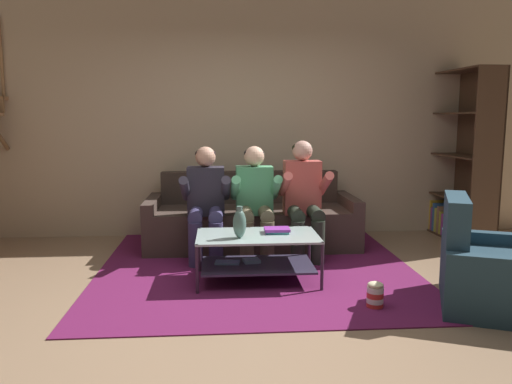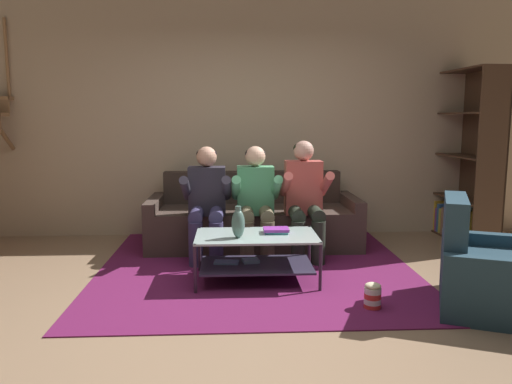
{
  "view_description": "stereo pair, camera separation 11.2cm",
  "coord_description": "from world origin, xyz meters",
  "px_view_note": "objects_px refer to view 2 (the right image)",
  "views": [
    {
      "loc": [
        -0.25,
        -3.75,
        1.45
      ],
      "look_at": [
        0.11,
        0.93,
        0.75
      ],
      "focal_mm": 35.0,
      "sensor_mm": 36.0,
      "label": 1
    },
    {
      "loc": [
        -0.13,
        -3.76,
        1.45
      ],
      "look_at": [
        0.11,
        0.93,
        0.75
      ],
      "focal_mm": 35.0,
      "sensor_mm": 36.0,
      "label": 2
    }
  ],
  "objects_px": {
    "person_seated_right": "(305,195)",
    "popcorn_tub": "(373,296)",
    "vase": "(238,223)",
    "armchair": "(494,275)",
    "book_stack": "(276,230)",
    "coffee_table": "(256,250)",
    "person_seated_left": "(207,198)",
    "person_seated_middle": "(256,198)",
    "couch": "(253,221)",
    "bookshelf": "(465,177)"
  },
  "relations": [
    {
      "from": "person_seated_middle",
      "to": "book_stack",
      "type": "height_order",
      "value": "person_seated_middle"
    },
    {
      "from": "person_seated_middle",
      "to": "vase",
      "type": "xyz_separation_m",
      "value": [
        -0.2,
        -0.85,
        -0.08
      ]
    },
    {
      "from": "couch",
      "to": "coffee_table",
      "type": "xyz_separation_m",
      "value": [
        -0.04,
        -1.28,
        0.0
      ]
    },
    {
      "from": "person_seated_left",
      "to": "coffee_table",
      "type": "height_order",
      "value": "person_seated_left"
    },
    {
      "from": "vase",
      "to": "person_seated_middle",
      "type": "bearing_deg",
      "value": 76.96
    },
    {
      "from": "person_seated_left",
      "to": "book_stack",
      "type": "relative_size",
      "value": 5.08
    },
    {
      "from": "popcorn_tub",
      "to": "coffee_table",
      "type": "bearing_deg",
      "value": 140.84
    },
    {
      "from": "person_seated_middle",
      "to": "coffee_table",
      "type": "xyz_separation_m",
      "value": [
        -0.04,
        -0.74,
        -0.35
      ]
    },
    {
      "from": "coffee_table",
      "to": "person_seated_middle",
      "type": "bearing_deg",
      "value": 86.88
    },
    {
      "from": "coffee_table",
      "to": "armchair",
      "type": "bearing_deg",
      "value": -22.97
    },
    {
      "from": "armchair",
      "to": "popcorn_tub",
      "type": "height_order",
      "value": "armchair"
    },
    {
      "from": "person_seated_right",
      "to": "popcorn_tub",
      "type": "relative_size",
      "value": 5.9
    },
    {
      "from": "person_seated_middle",
      "to": "person_seated_right",
      "type": "relative_size",
      "value": 0.95
    },
    {
      "from": "couch",
      "to": "person_seated_middle",
      "type": "distance_m",
      "value": 0.65
    },
    {
      "from": "coffee_table",
      "to": "popcorn_tub",
      "type": "xyz_separation_m",
      "value": [
        0.86,
        -0.7,
        -0.18
      ]
    },
    {
      "from": "person_seated_right",
      "to": "armchair",
      "type": "xyz_separation_m",
      "value": [
        1.23,
        -1.49,
        -0.39
      ]
    },
    {
      "from": "couch",
      "to": "person_seated_left",
      "type": "height_order",
      "value": "person_seated_left"
    },
    {
      "from": "couch",
      "to": "bookshelf",
      "type": "bearing_deg",
      "value": 5.2
    },
    {
      "from": "coffee_table",
      "to": "vase",
      "type": "relative_size",
      "value": 3.86
    },
    {
      "from": "book_stack",
      "to": "armchair",
      "type": "distance_m",
      "value": 1.79
    },
    {
      "from": "person_seated_left",
      "to": "vase",
      "type": "distance_m",
      "value": 0.9
    },
    {
      "from": "vase",
      "to": "bookshelf",
      "type": "relative_size",
      "value": 0.14
    },
    {
      "from": "person_seated_right",
      "to": "bookshelf",
      "type": "relative_size",
      "value": 0.61
    },
    {
      "from": "couch",
      "to": "popcorn_tub",
      "type": "distance_m",
      "value": 2.15
    },
    {
      "from": "coffee_table",
      "to": "couch",
      "type": "bearing_deg",
      "value": 88.2
    },
    {
      "from": "book_stack",
      "to": "person_seated_middle",
      "type": "bearing_deg",
      "value": 102.24
    },
    {
      "from": "person_seated_right",
      "to": "popcorn_tub",
      "type": "height_order",
      "value": "person_seated_right"
    },
    {
      "from": "vase",
      "to": "popcorn_tub",
      "type": "xyz_separation_m",
      "value": [
        1.02,
        -0.59,
        -0.45
      ]
    },
    {
      "from": "bookshelf",
      "to": "couch",
      "type": "bearing_deg",
      "value": -174.8
    },
    {
      "from": "person_seated_middle",
      "to": "vase",
      "type": "bearing_deg",
      "value": -103.04
    },
    {
      "from": "person_seated_middle",
      "to": "coffee_table",
      "type": "relative_size",
      "value": 1.08
    },
    {
      "from": "vase",
      "to": "book_stack",
      "type": "relative_size",
      "value": 1.22
    },
    {
      "from": "coffee_table",
      "to": "book_stack",
      "type": "height_order",
      "value": "book_stack"
    },
    {
      "from": "couch",
      "to": "person_seated_right",
      "type": "distance_m",
      "value": 0.83
    },
    {
      "from": "couch",
      "to": "person_seated_right",
      "type": "xyz_separation_m",
      "value": [
        0.5,
        -0.53,
        0.38
      ]
    },
    {
      "from": "coffee_table",
      "to": "book_stack",
      "type": "relative_size",
      "value": 4.7
    },
    {
      "from": "couch",
      "to": "coffee_table",
      "type": "relative_size",
      "value": 2.19
    },
    {
      "from": "person_seated_left",
      "to": "popcorn_tub",
      "type": "bearing_deg",
      "value": -47.32
    },
    {
      "from": "vase",
      "to": "armchair",
      "type": "xyz_separation_m",
      "value": [
        1.93,
        -0.64,
        -0.29
      ]
    },
    {
      "from": "bookshelf",
      "to": "armchair",
      "type": "xyz_separation_m",
      "value": [
        -0.82,
        -2.26,
        -0.48
      ]
    },
    {
      "from": "person_seated_right",
      "to": "person_seated_left",
      "type": "bearing_deg",
      "value": -179.7
    },
    {
      "from": "book_stack",
      "to": "popcorn_tub",
      "type": "relative_size",
      "value": 1.11
    },
    {
      "from": "person_seated_middle",
      "to": "coffee_table",
      "type": "bearing_deg",
      "value": -93.12
    },
    {
      "from": "person_seated_right",
      "to": "coffee_table",
      "type": "distance_m",
      "value": 0.99
    },
    {
      "from": "popcorn_tub",
      "to": "couch",
      "type": "bearing_deg",
      "value": 112.55
    },
    {
      "from": "coffee_table",
      "to": "vase",
      "type": "bearing_deg",
      "value": -144.91
    },
    {
      "from": "person_seated_right",
      "to": "bookshelf",
      "type": "bearing_deg",
      "value": 20.52
    },
    {
      "from": "person_seated_left",
      "to": "person_seated_middle",
      "type": "height_order",
      "value": "person_seated_middle"
    },
    {
      "from": "coffee_table",
      "to": "armchair",
      "type": "relative_size",
      "value": 0.93
    },
    {
      "from": "person_seated_left",
      "to": "coffee_table",
      "type": "xyz_separation_m",
      "value": [
        0.46,
        -0.74,
        -0.35
      ]
    }
  ]
}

